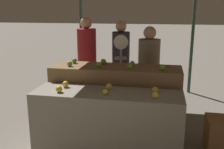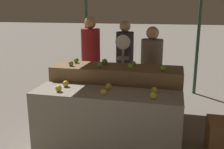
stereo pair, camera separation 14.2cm
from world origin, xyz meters
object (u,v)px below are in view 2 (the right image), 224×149
Objects in this scene: person_vendor_at_scale at (151,67)px; person_customer_left at (125,56)px; produce_scale at (123,60)px; person_customer_right at (91,54)px.

person_customer_left reaches higher than person_vendor_at_scale.
produce_scale is 1.05m from person_customer_left.
person_customer_left is at bearing -63.80° from person_vendor_at_scale.
person_vendor_at_scale is 0.99m from person_customer_left.
person_vendor_at_scale is at bearing 150.59° from person_customer_right.
produce_scale is 0.93× the size of person_vendor_at_scale.
person_customer_right is (-1.25, 0.58, 0.08)m from person_vendor_at_scale.
person_customer_right reaches higher than person_customer_left.
person_customer_left is 0.68m from person_customer_right.
produce_scale is 0.90× the size of person_customer_left.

